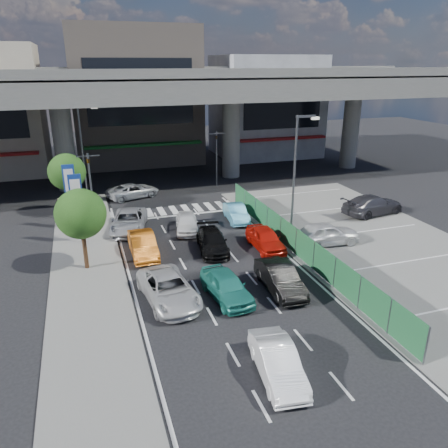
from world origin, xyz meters
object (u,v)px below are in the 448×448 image
object	(u,v)px
sedan_white_mid_left	(169,289)
taxi_orange_left	(143,245)
taxi_orange_right	(266,239)
sedan_white_front_mid	(187,223)
hatch_white_back_mid	(277,362)
wagon_silver_front_left	(129,221)
signboard_far	(70,188)
tree_near	(81,214)
traffic_cone	(282,224)
traffic_light_right	(216,145)
signboard_near	(77,200)
taxi_teal_mid	(226,286)
parked_sedan_dgrey	(373,205)
hatch_black_mid_right	(280,278)
sedan_black_mid	(212,241)
crossing_wagon_silver	(133,191)
traffic_light_left	(89,171)
street_lamp_left	(84,145)
tree_far	(67,172)
street_lamp_right	(297,164)
kei_truck_front_right	(236,213)
parked_sedan_white	(326,233)

from	to	relation	value
sedan_white_mid_left	taxi_orange_left	world-z (taller)	taxi_orange_left
taxi_orange_right	sedan_white_front_mid	size ratio (longest dim) A/B	1.06
hatch_white_back_mid	wagon_silver_front_left	distance (m)	17.66
signboard_far	tree_near	xyz separation A→B (m)	(0.60, -6.99, 0.32)
traffic_cone	traffic_light_right	bearing A→B (deg)	94.17
traffic_light_right	signboard_near	world-z (taller)	traffic_light_right
taxi_orange_left	taxi_orange_right	xyz separation A→B (m)	(7.57, -1.43, -0.01)
taxi_teal_mid	parked_sedan_dgrey	bearing A→B (deg)	24.04
sedan_white_mid_left	tree_near	bearing A→B (deg)	120.59
sedan_white_mid_left	hatch_black_mid_right	xyz separation A→B (m)	(5.74, -0.71, 0.01)
sedan_black_mid	wagon_silver_front_left	xyz separation A→B (m)	(-4.57, 5.22, 0.07)
sedan_black_mid	crossing_wagon_silver	size ratio (longest dim) A/B	0.94
hatch_black_mid_right	parked_sedan_dgrey	world-z (taller)	parked_sedan_dgrey
traffic_light_left	street_lamp_left	bearing A→B (deg)	91.20
tree_near	crossing_wagon_silver	xyz separation A→B (m)	(4.37, 13.49, -2.76)
traffic_light_left	crossing_wagon_silver	bearing A→B (deg)	56.96
sedan_black_mid	wagon_silver_front_left	distance (m)	6.94
tree_near	parked_sedan_dgrey	xyz separation A→B (m)	(21.50, 3.04, -2.57)
tree_far	crossing_wagon_silver	distance (m)	6.57
taxi_orange_right	street_lamp_right	bearing A→B (deg)	37.94
parked_sedan_dgrey	street_lamp_left	bearing A→B (deg)	52.93
street_lamp_left	signboard_far	world-z (taller)	street_lamp_left
signboard_far	kei_truck_front_right	size ratio (longest dim) A/B	1.25
hatch_white_back_mid	sedan_white_front_mid	distance (m)	15.88
hatch_black_mid_right	wagon_silver_front_left	bearing A→B (deg)	122.03
taxi_teal_mid	taxi_orange_right	world-z (taller)	taxi_teal_mid
street_lamp_left	taxi_teal_mid	world-z (taller)	street_lamp_left
traffic_light_right	tree_near	xyz separation A→B (m)	(-12.50, -15.00, -0.55)
street_lamp_left	taxi_orange_left	size ratio (longest dim) A/B	1.91
tree_far	taxi_orange_left	world-z (taller)	tree_far
tree_far	sedan_white_front_mid	distance (m)	10.37
traffic_light_right	sedan_black_mid	size ratio (longest dim) A/B	1.23
tree_far	parked_sedan_dgrey	world-z (taller)	tree_far
signboard_near	tree_far	xyz separation A→B (m)	(-0.60, 6.51, 0.32)
traffic_light_right	parked_sedan_dgrey	xyz separation A→B (m)	(9.00, -11.96, -3.12)
tree_far	kei_truck_front_right	world-z (taller)	tree_far
tree_far	taxi_orange_left	distance (m)	10.73
signboard_far	taxi_orange_right	size ratio (longest dim) A/B	1.18
traffic_light_left	signboard_far	distance (m)	1.93
wagon_silver_front_left	sedan_white_front_mid	xyz separation A→B (m)	(3.84, -1.43, -0.05)
street_lamp_right	sedan_black_mid	size ratio (longest dim) A/B	1.89
taxi_teal_mid	kei_truck_front_right	distance (m)	11.53
crossing_wagon_silver	taxi_teal_mid	bearing A→B (deg)	167.45
traffic_light_right	parked_sedan_white	distance (m)	16.60
street_lamp_right	traffic_cone	world-z (taller)	street_lamp_right
street_lamp_right	taxi_teal_mid	distance (m)	11.48
sedan_black_mid	parked_sedan_dgrey	xyz separation A→B (m)	(13.85, 2.69, 0.20)
signboard_far	kei_truck_front_right	xyz separation A→B (m)	(11.53, -1.91, -2.44)
sedan_white_mid_left	crossing_wagon_silver	distance (m)	18.47
signboard_near	sedan_black_mid	world-z (taller)	signboard_near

